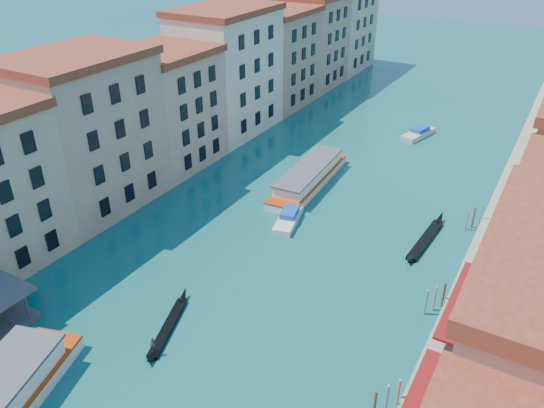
{
  "coord_description": "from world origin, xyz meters",
  "views": [
    {
      "loc": [
        25.65,
        -3.15,
        34.59
      ],
      "look_at": [
        -0.91,
        42.91,
        5.04
      ],
      "focal_mm": 35.0,
      "sensor_mm": 36.0,
      "label": 1
    }
  ],
  "objects": [
    {
      "name": "mooring_poles_right",
      "position": [
        19.1,
        28.8,
        1.3
      ],
      "size": [
        1.44,
        54.24,
        3.2
      ],
      "color": "brown",
      "rests_on": "ground"
    },
    {
      "name": "gondola_fore",
      "position": [
        -1.8,
        24.83,
        0.36
      ],
      "size": [
        4.2,
        10.3,
        2.12
      ],
      "rotation": [
        0.0,
        0.0,
        0.33
      ],
      "color": "black",
      "rests_on": "ground"
    },
    {
      "name": "gondola_far",
      "position": [
        15.01,
        52.13,
        0.37
      ],
      "size": [
        1.78,
        12.86,
        1.82
      ],
      "rotation": [
        0.0,
        0.0,
        -0.06
      ],
      "color": "black",
      "rests_on": "ground"
    },
    {
      "name": "left_bank_palazzos",
      "position": [
        -26.0,
        64.68,
        9.71
      ],
      "size": [
        12.8,
        128.4,
        21.0
      ],
      "color": "#C4B390",
      "rests_on": "ground"
    },
    {
      "name": "motorboat_far",
      "position": [
        4.51,
        84.64,
        0.62
      ],
      "size": [
        4.27,
        8.03,
        1.59
      ],
      "rotation": [
        0.0,
        0.0,
        -0.26
      ],
      "color": "silver",
      "rests_on": "ground"
    },
    {
      "name": "vaporetto_far",
      "position": [
        -3.81,
        58.43,
        1.3
      ],
      "size": [
        5.49,
        19.64,
        2.89
      ],
      "rotation": [
        0.0,
        0.0,
        0.06
      ],
      "color": "white",
      "rests_on": "ground"
    },
    {
      "name": "motorboat_mid",
      "position": [
        -1.31,
        47.83,
        0.58
      ],
      "size": [
        3.88,
        7.54,
        1.49
      ],
      "rotation": [
        0.0,
        0.0,
        0.23
      ],
      "color": "silver",
      "rests_on": "ground"
    },
    {
      "name": "quay",
      "position": [
        22.0,
        65.0,
        0.5
      ],
      "size": [
        4.0,
        140.0,
        1.0
      ],
      "primitive_type": "cube",
      "color": "#A89D87",
      "rests_on": "ground"
    }
  ]
}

